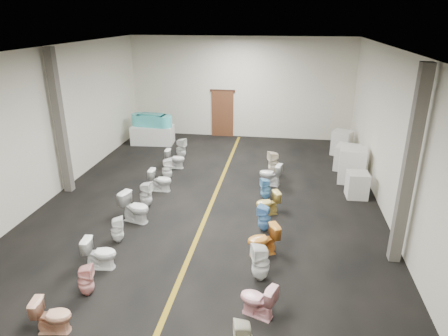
{
  "coord_description": "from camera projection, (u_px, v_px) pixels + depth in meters",
  "views": [
    {
      "loc": [
        2.05,
        -9.98,
        5.36
      ],
      "look_at": [
        0.35,
        1.0,
        1.07
      ],
      "focal_mm": 32.0,
      "sensor_mm": 36.0,
      "label": 1
    }
  ],
  "objects": [
    {
      "name": "floor",
      "position": [
        207.0,
        215.0,
        11.42
      ],
      "size": [
        16.0,
        16.0,
        0.0
      ],
      "primitive_type": "plane",
      "color": "black",
      "rests_on": "ground"
    },
    {
      "name": "ceiling",
      "position": [
        204.0,
        52.0,
        9.8
      ],
      "size": [
        16.0,
        16.0,
        0.0
      ],
      "primitive_type": "plane",
      "rotation": [
        3.14,
        0.0,
        0.0
      ],
      "color": "black",
      "rests_on": "ground"
    },
    {
      "name": "wall_back",
      "position": [
        240.0,
        88.0,
        17.99
      ],
      "size": [
        10.0,
        0.0,
        10.0
      ],
      "primitive_type": "plane",
      "rotation": [
        1.57,
        0.0,
        0.0
      ],
      "color": "beige",
      "rests_on": "ground"
    },
    {
      "name": "wall_left",
      "position": [
        33.0,
        132.0,
        11.33
      ],
      "size": [
        0.0,
        16.0,
        16.0
      ],
      "primitive_type": "plane",
      "rotation": [
        1.57,
        0.0,
        1.57
      ],
      "color": "beige",
      "rests_on": "ground"
    },
    {
      "name": "wall_right",
      "position": [
        403.0,
        149.0,
        9.9
      ],
      "size": [
        0.0,
        16.0,
        16.0
      ],
      "primitive_type": "plane",
      "rotation": [
        1.57,
        0.0,
        -1.57
      ],
      "color": "beige",
      "rests_on": "ground"
    },
    {
      "name": "aisle_stripe",
      "position": [
        207.0,
        215.0,
        11.42
      ],
      "size": [
        0.12,
        15.6,
        0.01
      ],
      "primitive_type": "cube",
      "color": "#7F6112",
      "rests_on": "floor"
    },
    {
      "name": "back_door",
      "position": [
        223.0,
        114.0,
        18.48
      ],
      "size": [
        1.0,
        0.1,
        2.1
      ],
      "primitive_type": "cube",
      "color": "#562D19",
      "rests_on": "floor"
    },
    {
      "name": "door_frame",
      "position": [
        223.0,
        91.0,
        18.1
      ],
      "size": [
        1.15,
        0.08,
        0.1
      ],
      "primitive_type": "cube",
      "color": "#331C11",
      "rests_on": "back_door"
    },
    {
      "name": "column_left",
      "position": [
        60.0,
        123.0,
        12.21
      ],
      "size": [
        0.25,
        0.25,
        4.5
      ],
      "primitive_type": "cube",
      "color": "#59544C",
      "rests_on": "floor"
    },
    {
      "name": "column_right",
      "position": [
        409.0,
        170.0,
        8.55
      ],
      "size": [
        0.25,
        0.25,
        4.5
      ],
      "primitive_type": "cube",
      "color": "#59544C",
      "rests_on": "floor"
    },
    {
      "name": "display_table",
      "position": [
        153.0,
        135.0,
        17.59
      ],
      "size": [
        1.85,
        1.02,
        0.8
      ],
      "primitive_type": "cube",
      "rotation": [
        0.0,
        0.0,
        0.07
      ],
      "color": "white",
      "rests_on": "floor"
    },
    {
      "name": "bathtub",
      "position": [
        152.0,
        120.0,
        17.35
      ],
      "size": [
        1.85,
        0.83,
        0.55
      ],
      "rotation": [
        0.0,
        0.0,
        -0.14
      ],
      "color": "#45C8C8",
      "rests_on": "display_table"
    },
    {
      "name": "appliance_crate_a",
      "position": [
        357.0,
        185.0,
        12.4
      ],
      "size": [
        0.65,
        0.65,
        0.81
      ],
      "primitive_type": "cube",
      "rotation": [
        0.0,
        0.0,
        0.04
      ],
      "color": "silver",
      "rests_on": "floor"
    },
    {
      "name": "appliance_crate_b",
      "position": [
        352.0,
        165.0,
        13.51
      ],
      "size": [
        0.96,
        0.96,
        1.18
      ],
      "primitive_type": "cube",
      "rotation": [
        0.0,
        0.0,
        -0.13
      ],
      "color": "white",
      "rests_on": "floor"
    },
    {
      "name": "appliance_crate_c",
      "position": [
        347.0,
        158.0,
        14.6
      ],
      "size": [
        1.02,
        1.02,
        0.91
      ],
      "primitive_type": "cube",
      "rotation": [
        0.0,
        0.0,
        -0.32
      ],
      "color": "silver",
      "rests_on": "floor"
    },
    {
      "name": "appliance_crate_d",
      "position": [
        342.0,
        143.0,
        16.17
      ],
      "size": [
        0.92,
        0.92,
        0.99
      ],
      "primitive_type": "cube",
      "rotation": [
        0.0,
        0.0,
        -0.43
      ],
      "color": "silver",
      "rests_on": "floor"
    },
    {
      "name": "toilet_left_2",
      "position": [
        53.0,
        315.0,
        7.11
      ],
      "size": [
        0.72,
        0.48,
        0.68
      ],
      "primitive_type": "imported",
      "rotation": [
        0.0,
        0.0,
        1.72
      ],
      "color": "#E7A884",
      "rests_on": "floor"
    },
    {
      "name": "toilet_left_3",
      "position": [
        86.0,
        280.0,
        8.05
      ],
      "size": [
        0.38,
        0.37,
        0.69
      ],
      "primitive_type": "imported",
      "rotation": [
        0.0,
        0.0,
        1.8
      ],
      "color": "#F0A6A1",
      "rests_on": "floor"
    },
    {
      "name": "toilet_left_4",
      "position": [
        100.0,
        253.0,
        8.92
      ],
      "size": [
        0.76,
        0.49,
        0.74
      ],
      "primitive_type": "imported",
      "rotation": [
        0.0,
        0.0,
        1.67
      ],
      "color": "white",
      "rests_on": "floor"
    },
    {
      "name": "toilet_left_5",
      "position": [
        117.0,
        230.0,
        9.95
      ],
      "size": [
        0.4,
        0.4,
        0.68
      ],
      "primitive_type": "imported",
      "rotation": [
        0.0,
        0.0,
        1.92
      ],
      "color": "white",
      "rests_on": "floor"
    },
    {
      "name": "toilet_left_6",
      "position": [
        135.0,
        207.0,
        10.92
      ],
      "size": [
        0.92,
        0.66,
        0.84
      ],
      "primitive_type": "imported",
      "rotation": [
        0.0,
        0.0,
        1.31
      ],
      "color": "silver",
      "rests_on": "floor"
    },
    {
      "name": "toilet_left_7",
      "position": [
        146.0,
        194.0,
        11.77
      ],
      "size": [
        0.39,
        0.38,
        0.79
      ],
      "primitive_type": "imported",
      "rotation": [
        0.0,
        0.0,
        1.51
      ],
      "color": "white",
      "rests_on": "floor"
    },
    {
      "name": "toilet_left_8",
      "position": [
        161.0,
        180.0,
        12.87
      ],
      "size": [
        0.72,
        0.41,
        0.73
      ],
      "primitive_type": "imported",
      "rotation": [
        0.0,
        0.0,
        1.57
      ],
      "color": "white",
      "rests_on": "floor"
    },
    {
      "name": "toilet_left_9",
      "position": [
        167.0,
        169.0,
        13.75
      ],
      "size": [
        0.45,
        0.45,
        0.76
      ],
      "primitive_type": "imported",
      "rotation": [
        0.0,
        0.0,
        1.94
      ],
      "color": "white",
      "rests_on": "floor"
    },
    {
      "name": "toilet_left_10",
      "position": [
        175.0,
        159.0,
        14.79
      ],
      "size": [
        0.71,
        0.41,
        0.72
      ],
      "primitive_type": "imported",
      "rotation": [
        0.0,
        0.0,
        1.59
      ],
      "color": "silver",
      "rests_on": "floor"
    },
    {
      "name": "toilet_left_11",
      "position": [
        181.0,
        149.0,
        15.68
      ],
      "size": [
        0.46,
        0.45,
        0.85
      ],
      "primitive_type": "imported",
      "rotation": [
        0.0,
        0.0,
        1.37
      ],
      "color": "silver",
      "rests_on": "floor"
    },
    {
      "name": "toilet_right_3",
      "position": [
        257.0,
        300.0,
        7.48
      ],
      "size": [
        0.8,
        0.62,
        0.71
      ],
      "primitive_type": "imported",
      "rotation": [
        0.0,
        0.0,
        -1.94
      ],
      "color": "#F5ACB2",
      "rests_on": "floor"
    },
    {
      "name": "toilet_right_4",
      "position": [
        261.0,
        262.0,
        8.49
      ],
      "size": [
        0.49,
        0.49,
        0.85
      ],
      "primitive_type": "imported",
      "rotation": [
        0.0,
        0.0,
        -1.25
      ],
      "color": "white",
      "rests_on": "floor"
    },
    {
      "name": "toilet_right_5",
      "position": [
        263.0,
        240.0,
        9.41
      ],
      "size": [
        0.85,
        0.69,
        0.76
      ],
      "primitive_type": "imported",
      "rotation": [
        0.0,
        0.0,
        -1.14
      ],
      "color": "orange",
      "rests_on": "floor"
    },
    {
      "name": "toilet_right_6",
      "position": [
        264.0,
        218.0,
        10.46
      ],
      "size": [
        0.41,
        0.41,
        0.73
      ],
      "primitive_type": "imported",
      "rotation": [
        0.0,
        0.0,
        -1.85
      ],
      "color": "#68A5DF",
      "rests_on": "floor"
    },
    {
      "name": "toilet_right_7",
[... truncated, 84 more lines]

